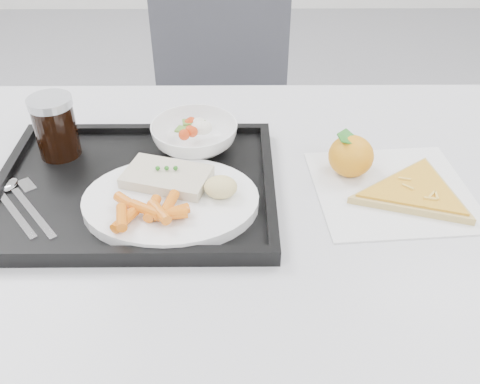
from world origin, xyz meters
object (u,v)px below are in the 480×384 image
at_px(tangerine, 351,156).
at_px(salad_bowl, 195,136).
at_px(dinner_plate, 171,201).
at_px(tray, 136,187).
at_px(cola_glass, 55,126).
at_px(pizza_slice, 415,192).
at_px(table, 246,225).
at_px(chair, 221,94).

bearing_deg(tangerine, salad_bowl, 167.21).
distance_m(dinner_plate, salad_bowl, 0.17).
relative_size(tray, cola_glass, 4.17).
height_order(cola_glass, tangerine, cola_glass).
bearing_deg(pizza_slice, dinner_plate, -174.33).
relative_size(dinner_plate, salad_bowl, 1.78).
xyz_separation_m(tangerine, pizza_slice, (0.10, -0.07, -0.02)).
bearing_deg(table, pizza_slice, -2.10).
xyz_separation_m(tray, tangerine, (0.36, 0.05, 0.03)).
xyz_separation_m(chair, cola_glass, (-0.26, -0.68, 0.28)).
distance_m(tangerine, pizza_slice, 0.12).
relative_size(chair, pizza_slice, 3.53).
bearing_deg(pizza_slice, salad_bowl, 160.32).
height_order(tray, salad_bowl, salad_bowl).
distance_m(cola_glass, pizza_slice, 0.61).
xyz_separation_m(cola_glass, pizza_slice, (0.60, -0.11, -0.06)).
distance_m(chair, pizza_slice, 0.89).
bearing_deg(chair, tray, -98.71).
bearing_deg(cola_glass, tangerine, -4.84).
xyz_separation_m(cola_glass, tangerine, (0.50, -0.04, -0.04)).
bearing_deg(salad_bowl, tray, -129.32).
bearing_deg(salad_bowl, tangerine, -12.79).
distance_m(tray, tangerine, 0.36).
relative_size(table, salad_bowl, 7.89).
distance_m(chair, salad_bowl, 0.71).
relative_size(dinner_plate, tangerine, 2.78).
bearing_deg(salad_bowl, table, -53.21).
height_order(table, chair, chair).
distance_m(chair, tangerine, 0.80).
distance_m(dinner_plate, tangerine, 0.31).
bearing_deg(cola_glass, dinner_plate, -35.81).
height_order(table, cola_glass, cola_glass).
relative_size(cola_glass, pizza_slice, 0.41).
bearing_deg(tray, pizza_slice, -2.41).
height_order(cola_glass, pizza_slice, cola_glass).
bearing_deg(dinner_plate, tangerine, 20.11).
relative_size(salad_bowl, pizza_slice, 0.58).
relative_size(chair, cola_glass, 8.61).
relative_size(chair, dinner_plate, 3.44).
bearing_deg(cola_glass, chair, 68.84).
xyz_separation_m(table, cola_glass, (-0.32, 0.10, 0.14)).
bearing_deg(tray, tangerine, 7.94).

